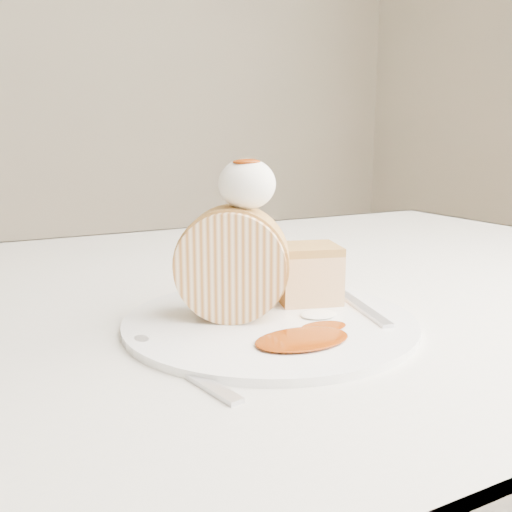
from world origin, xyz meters
TOP-DOWN VIEW (x-y plane):
  - table at (0.00, 0.20)m, footprint 1.40×0.90m
  - plate at (-0.04, 0.04)m, footprint 0.36×0.36m
  - roulade_slice at (-0.07, 0.07)m, footprint 0.12×0.10m
  - cake_chunk at (0.02, 0.08)m, footprint 0.08×0.07m
  - whipped_cream at (-0.06, 0.06)m, footprint 0.05×0.05m
  - caramel_drizzle at (-0.06, 0.06)m, footprint 0.03×0.02m
  - caramel_pool at (-0.05, -0.03)m, footprint 0.10×0.08m
  - fork at (0.05, 0.02)m, footprint 0.07×0.17m
  - spoon at (-0.16, -0.03)m, footprint 0.05×0.15m

SIDE VIEW (x-z plane):
  - table at x=0.00m, z-range 0.29..1.04m
  - spoon at x=-0.16m, z-range 0.75..0.75m
  - plate at x=-0.04m, z-range 0.75..0.76m
  - fork at x=0.05m, z-range 0.76..0.76m
  - caramel_pool at x=-0.05m, z-range 0.76..0.76m
  - cake_chunk at x=0.02m, z-range 0.76..0.81m
  - roulade_slice at x=-0.07m, z-range 0.76..0.86m
  - whipped_cream at x=-0.06m, z-range 0.86..0.91m
  - caramel_drizzle at x=-0.06m, z-range 0.91..0.92m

